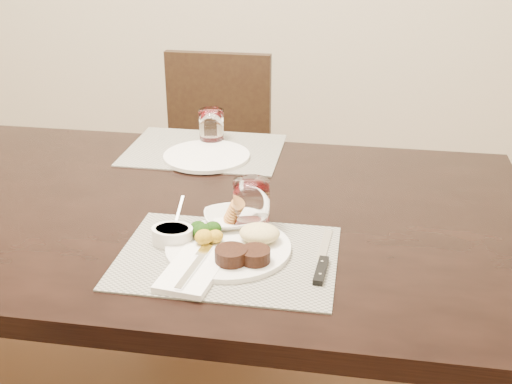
% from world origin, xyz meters
% --- Properties ---
extents(dining_table, '(2.00, 1.00, 0.75)m').
position_xyz_m(dining_table, '(0.00, 0.00, 0.67)').
color(dining_table, black).
rests_on(dining_table, ground).
extents(chair_far, '(0.42, 0.42, 0.90)m').
position_xyz_m(chair_far, '(0.00, 0.93, 0.50)').
color(chair_far, black).
rests_on(chair_far, ground).
extents(placemat_near, '(0.46, 0.34, 0.00)m').
position_xyz_m(placemat_near, '(0.30, -0.23, 0.75)').
color(placemat_near, gray).
rests_on(placemat_near, dining_table).
extents(placemat_far, '(0.46, 0.34, 0.00)m').
position_xyz_m(placemat_far, '(0.10, 0.38, 0.75)').
color(placemat_far, gray).
rests_on(placemat_far, dining_table).
extents(dinner_plate, '(0.27, 0.27, 0.05)m').
position_xyz_m(dinner_plate, '(0.31, -0.21, 0.77)').
color(dinner_plate, silver).
rests_on(dinner_plate, placemat_near).
extents(napkin_fork, '(0.13, 0.20, 0.02)m').
position_xyz_m(napkin_fork, '(0.25, -0.30, 0.76)').
color(napkin_fork, white).
rests_on(napkin_fork, placemat_near).
extents(steak_knife, '(0.03, 0.23, 0.01)m').
position_xyz_m(steak_knife, '(0.50, -0.23, 0.76)').
color(steak_knife, white).
rests_on(steak_knife, placemat_near).
extents(cracker_bowl, '(0.17, 0.17, 0.06)m').
position_xyz_m(cracker_bowl, '(0.29, -0.09, 0.77)').
color(cracker_bowl, silver).
rests_on(cracker_bowl, placemat_near).
extents(sauce_ramekin, '(0.09, 0.14, 0.07)m').
position_xyz_m(sauce_ramekin, '(0.17, -0.19, 0.77)').
color(sauce_ramekin, silver).
rests_on(sauce_ramekin, placemat_near).
extents(wine_glass_near, '(0.08, 0.08, 0.11)m').
position_xyz_m(wine_glass_near, '(0.33, -0.09, 0.80)').
color(wine_glass_near, white).
rests_on(wine_glass_near, placemat_near).
extents(far_plate, '(0.25, 0.25, 0.01)m').
position_xyz_m(far_plate, '(0.13, 0.32, 0.76)').
color(far_plate, silver).
rests_on(far_plate, placemat_far).
extents(wine_glass_far, '(0.08, 0.08, 0.10)m').
position_xyz_m(wine_glass_far, '(0.11, 0.45, 0.80)').
color(wine_glass_far, white).
rests_on(wine_glass_far, placemat_far).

